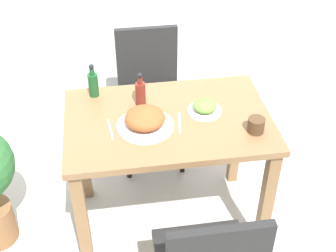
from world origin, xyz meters
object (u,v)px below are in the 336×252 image
object	(u,v)px
drink_cup	(256,125)
sauce_bottle	(140,93)
condiment_bottle	(93,84)
side_plate	(205,107)
food_plate	(145,120)
chair_far	(150,90)

from	to	relation	value
drink_cup	sauce_bottle	distance (m)	0.62
sauce_bottle	condiment_bottle	distance (m)	0.27
side_plate	condiment_bottle	bearing A→B (deg)	156.60
food_plate	side_plate	world-z (taller)	food_plate
chair_far	drink_cup	world-z (taller)	chair_far
chair_far	side_plate	distance (m)	0.74
food_plate	condiment_bottle	bearing A→B (deg)	126.90
drink_cup	sauce_bottle	size ratio (longest dim) A/B	0.43
chair_far	condiment_bottle	distance (m)	0.63
food_plate	condiment_bottle	xyz separation A→B (m)	(-0.24, 0.32, 0.03)
sauce_bottle	condiment_bottle	size ratio (longest dim) A/B	1.00
chair_far	food_plate	world-z (taller)	chair_far
condiment_bottle	chair_far	bearing A→B (deg)	49.83
chair_far	condiment_bottle	xyz separation A→B (m)	(-0.35, -0.41, 0.34)
food_plate	side_plate	xyz separation A→B (m)	(0.32, 0.08, -0.02)
chair_far	sauce_bottle	xyz separation A→B (m)	(-0.10, -0.53, 0.34)
side_plate	condiment_bottle	size ratio (longest dim) A/B	0.92
side_plate	food_plate	bearing A→B (deg)	-165.93
side_plate	drink_cup	size ratio (longest dim) A/B	2.14
chair_far	condiment_bottle	bearing A→B (deg)	-130.17
sauce_bottle	food_plate	bearing A→B (deg)	-89.84
food_plate	side_plate	distance (m)	0.33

